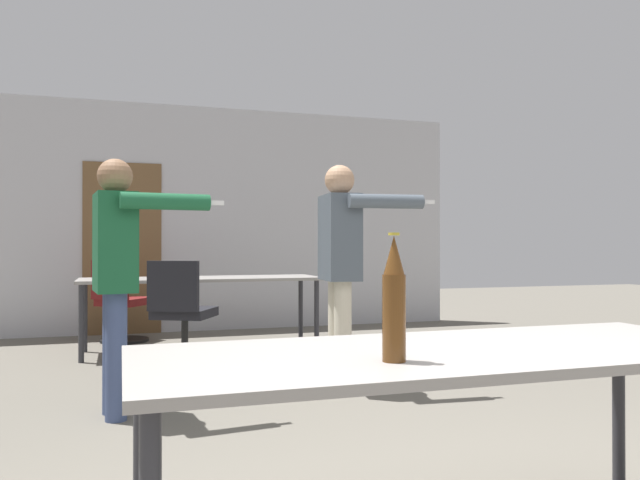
{
  "coord_description": "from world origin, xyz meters",
  "views": [
    {
      "loc": [
        -1.12,
        -1.5,
        1.07
      ],
      "look_at": [
        0.18,
        2.56,
        1.1
      ],
      "focal_mm": 35.0,
      "sensor_mm": 36.0,
      "label": 1
    }
  ],
  "objects_px": {
    "office_chair_near_pushed": "(120,304)",
    "person_near_casual": "(341,254)",
    "person_center_tall": "(117,261)",
    "office_chair_far_left": "(181,318)",
    "drink_cup": "(180,272)",
    "beer_bottle": "(394,301)"
  },
  "relations": [
    {
      "from": "person_center_tall",
      "to": "office_chair_far_left",
      "type": "bearing_deg",
      "value": 152.89
    },
    {
      "from": "person_near_casual",
      "to": "person_center_tall",
      "type": "distance_m",
      "value": 1.61
    },
    {
      "from": "person_near_casual",
      "to": "office_chair_near_pushed",
      "type": "distance_m",
      "value": 3.25
    },
    {
      "from": "person_center_tall",
      "to": "office_chair_near_pushed",
      "type": "height_order",
      "value": "person_center_tall"
    },
    {
      "from": "person_near_casual",
      "to": "drink_cup",
      "type": "relative_size",
      "value": 14.69
    },
    {
      "from": "person_center_tall",
      "to": "office_chair_far_left",
      "type": "distance_m",
      "value": 1.57
    },
    {
      "from": "person_near_casual",
      "to": "person_center_tall",
      "type": "height_order",
      "value": "person_near_casual"
    },
    {
      "from": "office_chair_near_pushed",
      "to": "drink_cup",
      "type": "height_order",
      "value": "office_chair_near_pushed"
    },
    {
      "from": "office_chair_near_pushed",
      "to": "beer_bottle",
      "type": "distance_m",
      "value": 5.6
    },
    {
      "from": "office_chair_near_pushed",
      "to": "person_near_casual",
      "type": "bearing_deg",
      "value": -25.3
    },
    {
      "from": "office_chair_far_left",
      "to": "beer_bottle",
      "type": "xyz_separation_m",
      "value": [
        0.24,
        -3.85,
        0.47
      ]
    },
    {
      "from": "office_chair_far_left",
      "to": "office_chair_near_pushed",
      "type": "relative_size",
      "value": 1.04
    },
    {
      "from": "person_center_tall",
      "to": "office_chair_near_pushed",
      "type": "relative_size",
      "value": 1.78
    },
    {
      "from": "beer_bottle",
      "to": "drink_cup",
      "type": "bearing_deg",
      "value": 92.03
    },
    {
      "from": "person_near_casual",
      "to": "person_center_tall",
      "type": "bearing_deg",
      "value": -75.02
    },
    {
      "from": "person_near_casual",
      "to": "drink_cup",
      "type": "distance_m",
      "value": 2.29
    },
    {
      "from": "beer_bottle",
      "to": "drink_cup",
      "type": "height_order",
      "value": "beer_bottle"
    },
    {
      "from": "office_chair_far_left",
      "to": "drink_cup",
      "type": "bearing_deg",
      "value": 113.17
    },
    {
      "from": "office_chair_far_left",
      "to": "beer_bottle",
      "type": "relative_size",
      "value": 2.56
    },
    {
      "from": "beer_bottle",
      "to": "office_chair_near_pushed",
      "type": "bearing_deg",
      "value": 97.61
    },
    {
      "from": "person_center_tall",
      "to": "drink_cup",
      "type": "distance_m",
      "value": 2.42
    },
    {
      "from": "person_near_casual",
      "to": "person_center_tall",
      "type": "xyz_separation_m",
      "value": [
        -1.58,
        -0.28,
        -0.04
      ]
    }
  ]
}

